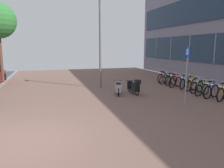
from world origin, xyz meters
name	(u,v)px	position (x,y,z in m)	size (l,w,h in m)	color
ground	(74,136)	(1.43, 0.00, -0.02)	(21.00, 40.00, 0.13)	#35373A
bicycle_rack_00	(223,94)	(9.18, 2.19, 0.35)	(1.32, 0.58, 1.01)	black
bicycle_rack_01	(211,91)	(9.02, 2.86, 0.35)	(1.35, 0.53, 1.01)	black
bicycle_rack_02	(202,90)	(8.98, 3.52, 0.33)	(1.25, 0.49, 0.94)	black
bicycle_rack_03	(197,87)	(9.16, 4.19, 0.35)	(1.32, 0.57, 0.99)	black
bicycle_rack_04	(191,85)	(9.25, 4.85, 0.35)	(1.26, 0.68, 0.99)	black
bicycle_rack_05	(184,83)	(9.24, 5.52, 0.35)	(1.23, 0.78, 1.00)	black
bicycle_rack_06	(175,82)	(9.00, 6.18, 0.35)	(1.31, 0.57, 0.99)	black
bicycle_rack_07	(171,81)	(9.06, 6.85, 0.34)	(1.29, 0.54, 0.97)	black
bicycle_rack_08	(165,79)	(8.99, 7.51, 0.33)	(1.23, 0.58, 0.94)	black
bicycle_rack_09	(163,78)	(9.20, 8.18, 0.34)	(1.25, 0.63, 0.97)	black
scooter_near	(118,88)	(4.55, 5.07, 0.38)	(0.73, 1.63, 0.75)	black
scooter_mid	(135,87)	(5.50, 4.94, 0.41)	(0.52, 1.64, 0.92)	black
parking_sign	(187,70)	(6.80, 1.99, 1.65)	(0.40, 0.07, 2.69)	gray
lamp_post	(100,36)	(4.11, 7.45, 3.35)	(0.20, 0.52, 6.05)	slate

